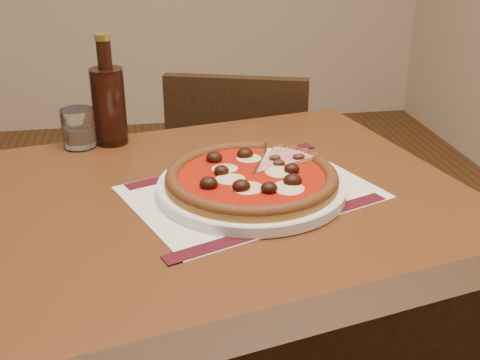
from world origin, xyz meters
The scene contains 8 objects.
table centered at (0.98, 0.36, 0.65)m, with size 0.95×0.95×0.75m.
chair_far centered at (1.09, 1.05, 0.46)m, with size 0.48×0.48×0.81m.
placemat centered at (1.00, 0.39, 0.75)m, with size 0.41×0.29×0.00m, color beige.
plate centered at (1.00, 0.39, 0.76)m, with size 0.33×0.33×0.02m, color white.
pizza centered at (1.00, 0.39, 0.78)m, with size 0.30×0.30×0.04m.
ham_slice centered at (1.08, 0.47, 0.78)m, with size 0.14×0.14×0.02m.
water_glass centered at (0.69, 0.67, 0.79)m, with size 0.07×0.07×0.08m, color white.
bottle centered at (0.75, 0.68, 0.84)m, with size 0.07×0.07×0.23m.
Camera 1 is at (0.83, -0.54, 1.20)m, focal length 45.00 mm.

